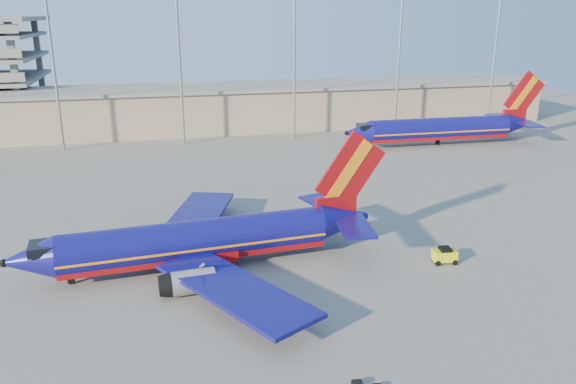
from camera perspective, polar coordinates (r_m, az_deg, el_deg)
The scene contains 6 objects.
ground at distance 57.75m, azimuth -2.38°, elevation -4.67°, with size 220.00×220.00×0.00m, color slate.
terminal_building at distance 113.64m, azimuth -3.37°, elevation 8.72°, with size 122.00×16.00×8.50m.
light_mast_row at distance 99.69m, azimuth -5.12°, elevation 15.09°, with size 101.60×1.60×28.65m.
aircraft_main at distance 51.16m, azimuth -8.39°, elevation -4.88°, with size 34.34×32.95×11.63m.
aircraft_second at distance 101.90m, azimuth 15.53°, elevation 6.24°, with size 36.84×14.36×12.48m.
baggage_tug at distance 53.77m, azimuth 15.63°, elevation -6.18°, with size 2.28×1.55×1.53m.
Camera 1 is at (-10.49, -52.38, 21.95)m, focal length 35.00 mm.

